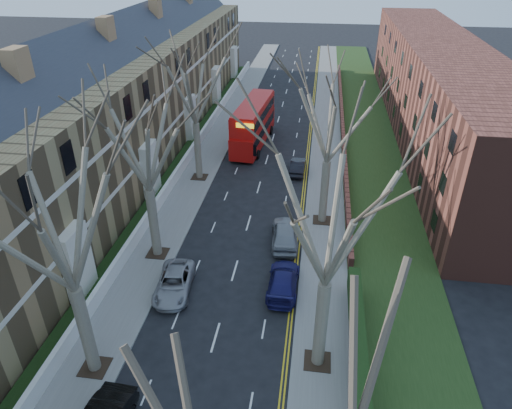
% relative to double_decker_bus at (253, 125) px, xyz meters
% --- Properties ---
extents(pavement_left, '(3.00, 102.00, 0.12)m').
position_rel_double_decker_bus_xyz_m(pavement_left, '(-4.10, 2.36, -2.17)').
color(pavement_left, slate).
rests_on(pavement_left, ground).
extents(pavement_right, '(3.00, 102.00, 0.12)m').
position_rel_double_decker_bus_xyz_m(pavement_right, '(7.90, 2.36, -2.17)').
color(pavement_right, slate).
rests_on(pavement_right, ground).
extents(terrace_left, '(9.70, 78.00, 13.60)m').
position_rel_double_decker_bus_xyz_m(terrace_left, '(-11.74, -5.64, 3.30)').
color(terrace_left, olive).
rests_on(terrace_left, ground).
extents(flats_right, '(13.97, 54.00, 10.00)m').
position_rel_double_decker_bus_xyz_m(flats_right, '(19.36, 6.36, 2.75)').
color(flats_right, brown).
rests_on(flats_right, ground).
extents(front_wall_left, '(0.30, 78.00, 1.00)m').
position_rel_double_decker_bus_xyz_m(front_wall_left, '(-5.75, -5.64, -1.61)').
color(front_wall_left, white).
rests_on(front_wall_left, ground).
extents(grass_verge_right, '(6.00, 102.00, 0.06)m').
position_rel_double_decker_bus_xyz_m(grass_verge_right, '(12.40, 2.36, -2.08)').
color(grass_verge_right, '#1F3914').
rests_on(grass_verge_right, ground).
extents(tree_left_mid, '(10.50, 10.50, 14.71)m').
position_rel_double_decker_bus_xyz_m(tree_left_mid, '(-3.80, -30.64, 7.32)').
color(tree_left_mid, brown).
rests_on(tree_left_mid, ground).
extents(tree_left_far, '(10.15, 10.15, 14.22)m').
position_rel_double_decker_bus_xyz_m(tree_left_far, '(-3.80, -20.64, 7.01)').
color(tree_left_far, brown).
rests_on(tree_left_far, ground).
extents(tree_left_dist, '(10.50, 10.50, 14.71)m').
position_rel_double_decker_bus_xyz_m(tree_left_dist, '(-3.80, -8.64, 7.32)').
color(tree_left_dist, brown).
rests_on(tree_left_dist, ground).
extents(tree_right_mid, '(10.50, 10.50, 14.71)m').
position_rel_double_decker_bus_xyz_m(tree_right_mid, '(7.60, -28.64, 7.32)').
color(tree_right_mid, brown).
rests_on(tree_right_mid, ground).
extents(tree_right_far, '(10.15, 10.15, 14.22)m').
position_rel_double_decker_bus_xyz_m(tree_right_far, '(7.60, -14.64, 7.01)').
color(tree_right_far, brown).
rests_on(tree_right_far, ground).
extents(double_decker_bus, '(3.42, 11.02, 4.54)m').
position_rel_double_decker_bus_xyz_m(double_decker_bus, '(0.00, 0.00, 0.00)').
color(double_decker_bus, '#B8100D').
rests_on(double_decker_bus, ground).
extents(car_left_far, '(2.55, 4.76, 1.27)m').
position_rel_double_decker_bus_xyz_m(car_left_far, '(-1.47, -24.18, -1.60)').
color(car_left_far, '#95959A').
rests_on(car_left_far, ground).
extents(car_right_near, '(1.92, 4.64, 1.34)m').
position_rel_double_decker_bus_xyz_m(car_right_near, '(5.29, -23.07, -1.56)').
color(car_right_near, '#1A1854').
rests_on(car_right_near, ground).
extents(car_right_mid, '(2.30, 4.88, 1.61)m').
position_rel_double_decker_bus_xyz_m(car_right_mid, '(4.94, -17.90, -1.43)').
color(car_right_mid, gray).
rests_on(car_right_mid, ground).
extents(car_right_far, '(1.44, 3.88, 1.27)m').
position_rel_double_decker_bus_xyz_m(car_right_far, '(5.15, -6.13, -1.60)').
color(car_right_far, black).
rests_on(car_right_far, ground).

